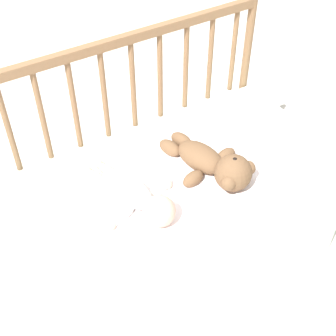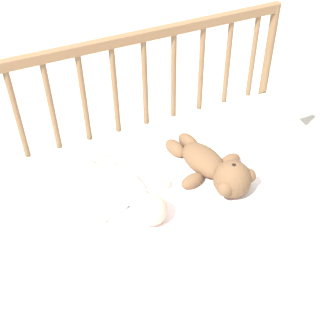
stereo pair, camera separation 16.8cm
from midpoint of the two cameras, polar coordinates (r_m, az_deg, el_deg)
ground_plane at (r=2.15m, az=2.28°, el=-12.09°), size 12.00×12.00×0.00m
crib_mattress at (r=1.93m, az=2.50°, el=-7.40°), size 1.33×0.66×0.55m
crib_rail at (r=1.89m, az=-1.98°, el=8.17°), size 1.33×0.04×0.97m
blanket at (r=1.71m, az=2.09°, el=-1.82°), size 0.85×0.56×0.01m
teddy_bear at (r=1.71m, az=8.61°, el=-0.15°), size 0.28×0.41×0.14m
baby at (r=1.62m, az=-1.68°, el=-3.03°), size 0.32×0.42×0.11m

